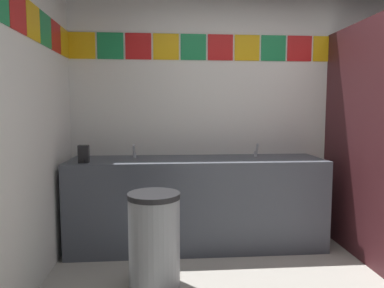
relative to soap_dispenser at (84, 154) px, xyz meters
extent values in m
cube|color=white|center=(1.73, 0.54, 0.42)|extent=(3.94, 0.08, 2.74)
cube|color=yellow|center=(-0.10, 0.49, 1.04)|extent=(0.26, 0.01, 0.26)
cube|color=#1E8C4C|center=(0.18, 0.49, 1.04)|extent=(0.26, 0.01, 0.26)
cube|color=red|center=(0.47, 0.49, 1.04)|extent=(0.26, 0.01, 0.26)
cube|color=yellow|center=(0.75, 0.49, 1.04)|extent=(0.26, 0.01, 0.26)
cube|color=#1E8C4C|center=(1.03, 0.49, 1.04)|extent=(0.26, 0.01, 0.26)
cube|color=red|center=(1.31, 0.49, 1.04)|extent=(0.26, 0.01, 0.26)
cube|color=yellow|center=(1.59, 0.49, 1.04)|extent=(0.26, 0.01, 0.26)
cube|color=#1E8C4C|center=(1.87, 0.49, 1.04)|extent=(0.26, 0.01, 0.26)
cube|color=red|center=(2.15, 0.49, 1.04)|extent=(0.26, 0.01, 0.26)
cube|color=yellow|center=(2.43, 0.49, 1.04)|extent=(0.26, 0.01, 0.26)
cube|color=#1E8C4C|center=(2.72, 0.49, 1.04)|extent=(0.26, 0.01, 0.26)
cube|color=red|center=(3.00, 0.49, 1.04)|extent=(0.26, 0.01, 0.26)
cube|color=red|center=(-0.23, -0.72, 1.04)|extent=(0.01, 0.26, 0.26)
cube|color=yellow|center=(-0.23, -0.45, 1.04)|extent=(0.01, 0.26, 0.26)
cube|color=#1E8C4C|center=(-0.23, -0.18, 1.04)|extent=(0.01, 0.26, 0.26)
cube|color=red|center=(-0.23, 0.09, 1.04)|extent=(0.01, 0.26, 0.26)
cube|color=yellow|center=(-0.23, 0.36, 1.04)|extent=(0.01, 0.26, 0.26)
cube|color=#4C515B|center=(1.04, 0.19, -0.52)|extent=(2.45, 0.61, 0.88)
cube|color=#4C515B|center=(1.04, 0.48, -0.12)|extent=(2.45, 0.03, 0.08)
cylinder|color=white|center=(0.43, 0.16, -0.13)|extent=(0.34, 0.34, 0.10)
cylinder|color=white|center=(1.65, 0.16, -0.13)|extent=(0.34, 0.34, 0.10)
cylinder|color=silver|center=(0.43, 0.30, -0.05)|extent=(0.04, 0.04, 0.05)
cylinder|color=silver|center=(0.43, 0.25, 0.02)|extent=(0.02, 0.06, 0.09)
cylinder|color=silver|center=(1.65, 0.30, -0.05)|extent=(0.04, 0.04, 0.05)
cylinder|color=silver|center=(1.65, 0.25, 0.02)|extent=(0.02, 0.06, 0.09)
cube|color=black|center=(0.00, 0.00, 0.00)|extent=(0.09, 0.07, 0.16)
cylinder|color=black|center=(0.00, -0.04, -0.06)|extent=(0.02, 0.02, 0.03)
cube|color=#471E23|center=(2.49, -0.19, 0.11)|extent=(0.04, 1.38, 2.14)
cylinder|color=#999EA3|center=(0.64, -0.60, -0.61)|extent=(0.39, 0.39, 0.69)
cylinder|color=#262628|center=(0.64, -0.60, -0.24)|extent=(0.40, 0.40, 0.04)
camera|label=1|loc=(0.73, -3.16, 0.39)|focal=32.52mm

